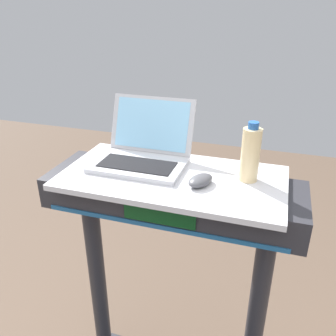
# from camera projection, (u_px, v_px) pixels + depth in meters

# --- Properties ---
(desk_board) EXTENTS (0.76, 0.40, 0.02)m
(desk_board) POSITION_uv_depth(u_px,v_px,m) (172.00, 178.00, 1.21)
(desk_board) COLOR silver
(desk_board) RESTS_ON treadmill_base
(laptop) EXTENTS (0.32, 0.29, 0.22)m
(laptop) POSITION_uv_depth(u_px,v_px,m) (143.00, 151.00, 1.28)
(laptop) COLOR #B7B7BC
(laptop) RESTS_ON desk_board
(computer_mouse) EXTENTS (0.10, 0.12, 0.03)m
(computer_mouse) POSITION_uv_depth(u_px,v_px,m) (201.00, 180.00, 1.13)
(computer_mouse) COLOR #4C4C51
(computer_mouse) RESTS_ON desk_board
(water_bottle) EXTENTS (0.06, 0.06, 0.20)m
(water_bottle) POSITION_uv_depth(u_px,v_px,m) (250.00, 154.00, 1.14)
(water_bottle) COLOR beige
(water_bottle) RESTS_ON desk_board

